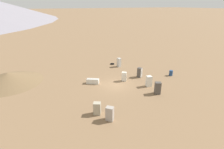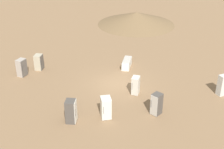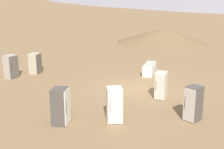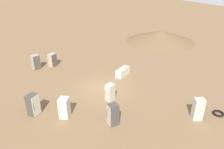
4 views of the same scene
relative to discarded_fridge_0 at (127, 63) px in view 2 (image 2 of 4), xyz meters
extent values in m
plane|color=#846647|center=(-2.05, -2.89, -0.38)|extent=(1000.00, 1000.00, 0.00)
cone|color=brown|center=(6.18, 11.60, 0.44)|extent=(10.10, 10.10, 1.63)
cube|color=silver|center=(0.00, 0.00, -0.02)|extent=(1.59, 1.98, 0.72)
cube|color=#BCB7AD|center=(0.00, 0.00, 0.36)|extent=(1.53, 1.90, 0.04)
cube|color=#B2A88E|center=(-7.83, 2.39, 0.34)|extent=(0.94, 1.00, 1.43)
cube|color=#56514C|center=(-7.54, 2.23, 0.34)|extent=(0.41, 0.68, 1.38)
cylinder|color=#2D2D2D|center=(-7.65, 1.97, 0.41)|extent=(0.02, 0.02, 0.50)
cube|color=silver|center=(-4.59, -7.14, 0.43)|extent=(0.80, 0.83, 1.62)
cube|color=silver|center=(-4.66, -7.51, 0.43)|extent=(0.66, 0.15, 1.56)
cylinder|color=#2D2D2D|center=(-4.90, -7.50, 0.51)|extent=(0.02, 0.02, 0.57)
cube|color=#A89E93|center=(-9.44, 1.61, 0.40)|extent=(0.98, 0.98, 1.57)
cube|color=#56514C|center=(-9.22, 1.39, 0.40)|extent=(0.56, 0.57, 1.50)
cylinder|color=#2D2D2D|center=(-9.39, 1.17, 0.48)|extent=(0.02, 0.02, 0.55)
cube|color=beige|center=(-1.27, -4.81, 0.37)|extent=(0.87, 0.89, 1.49)
cube|color=beige|center=(-1.49, -5.10, 0.37)|extent=(0.45, 0.36, 1.43)
cylinder|color=#2D2D2D|center=(-1.67, -5.01, 0.44)|extent=(0.02, 0.02, 0.52)
cube|color=#4C4742|center=(-1.04, -7.94, 0.43)|extent=(0.88, 0.86, 1.62)
cube|color=#BCB7AD|center=(-1.35, -8.11, 0.43)|extent=(0.31, 0.54, 1.56)
cylinder|color=#2D2D2D|center=(-1.48, -7.93, 0.51)|extent=(0.02, 0.02, 0.57)
cube|color=silver|center=(5.10, -7.35, 0.48)|extent=(0.75, 0.59, 1.71)
cube|color=#4C4742|center=(-7.01, -6.76, 0.46)|extent=(0.92, 0.98, 1.68)
cube|color=silver|center=(-6.70, -6.92, 0.46)|extent=(0.36, 0.68, 1.61)
cylinder|color=#2D2D2D|center=(-6.79, -7.17, 0.55)|extent=(0.02, 0.02, 0.59)
camera|label=1|loc=(-23.32, 8.20, 11.05)|focal=28.00mm
camera|label=2|loc=(-10.57, -24.47, 12.37)|focal=50.00mm
camera|label=3|loc=(-8.20, -19.93, 5.62)|focal=50.00mm
camera|label=4|loc=(-1.11, -20.38, 9.61)|focal=35.00mm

